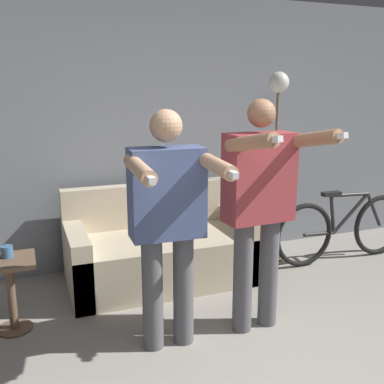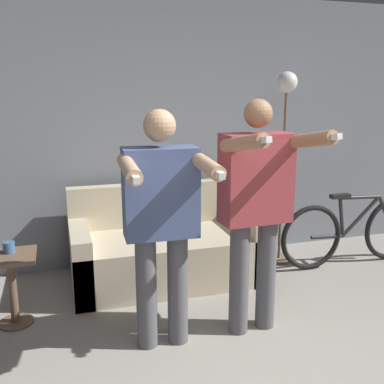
{
  "view_description": "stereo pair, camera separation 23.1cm",
  "coord_description": "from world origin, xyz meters",
  "px_view_note": "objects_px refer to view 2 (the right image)",
  "views": [
    {
      "loc": [
        -1.32,
        -1.53,
        1.73
      ],
      "look_at": [
        -0.12,
        1.64,
        0.94
      ],
      "focal_mm": 42.0,
      "sensor_mm": 36.0,
      "label": 1
    },
    {
      "loc": [
        -1.1,
        -1.61,
        1.73
      ],
      "look_at": [
        -0.12,
        1.64,
        0.94
      ],
      "focal_mm": 42.0,
      "sensor_mm": 36.0,
      "label": 2
    }
  ],
  "objects_px": {
    "person_left": "(162,214)",
    "side_table": "(12,277)",
    "couch": "(165,250)",
    "floor_lamp": "(285,127)",
    "bicycle": "(353,232)",
    "person_right": "(257,201)",
    "cat": "(181,174)",
    "cup": "(9,247)"
  },
  "relations": [
    {
      "from": "person_left",
      "to": "side_table",
      "type": "relative_size",
      "value": 2.94
    },
    {
      "from": "couch",
      "to": "floor_lamp",
      "type": "distance_m",
      "value": 1.65
    },
    {
      "from": "person_left",
      "to": "bicycle",
      "type": "bearing_deg",
      "value": 24.26
    },
    {
      "from": "person_right",
      "to": "cat",
      "type": "relative_size",
      "value": 3.1
    },
    {
      "from": "couch",
      "to": "cat",
      "type": "height_order",
      "value": "cat"
    },
    {
      "from": "person_right",
      "to": "floor_lamp",
      "type": "xyz_separation_m",
      "value": [
        0.84,
        1.19,
        0.39
      ]
    },
    {
      "from": "floor_lamp",
      "to": "cup",
      "type": "distance_m",
      "value": 2.69
    },
    {
      "from": "cat",
      "to": "side_table",
      "type": "distance_m",
      "value": 1.8
    },
    {
      "from": "person_left",
      "to": "side_table",
      "type": "height_order",
      "value": "person_left"
    },
    {
      "from": "person_right",
      "to": "side_table",
      "type": "bearing_deg",
      "value": 156.68
    },
    {
      "from": "person_right",
      "to": "cup",
      "type": "relative_size",
      "value": 19.52
    },
    {
      "from": "cup",
      "to": "side_table",
      "type": "bearing_deg",
      "value": -84.86
    },
    {
      "from": "side_table",
      "to": "bicycle",
      "type": "height_order",
      "value": "bicycle"
    },
    {
      "from": "cat",
      "to": "bicycle",
      "type": "xyz_separation_m",
      "value": [
        1.62,
        -0.53,
        -0.57
      ]
    },
    {
      "from": "couch",
      "to": "person_left",
      "type": "distance_m",
      "value": 1.29
    },
    {
      "from": "cat",
      "to": "side_table",
      "type": "xyz_separation_m",
      "value": [
        -1.52,
        -0.8,
        -0.53
      ]
    },
    {
      "from": "side_table",
      "to": "cup",
      "type": "xyz_separation_m",
      "value": [
        -0.0,
        0.05,
        0.21
      ]
    },
    {
      "from": "couch",
      "to": "cat",
      "type": "distance_m",
      "value": 0.75
    },
    {
      "from": "couch",
      "to": "bicycle",
      "type": "height_order",
      "value": "couch"
    },
    {
      "from": "side_table",
      "to": "person_right",
      "type": "bearing_deg",
      "value": -19.68
    },
    {
      "from": "couch",
      "to": "cat",
      "type": "xyz_separation_m",
      "value": [
        0.24,
        0.32,
        0.64
      ]
    },
    {
      "from": "floor_lamp",
      "to": "person_right",
      "type": "bearing_deg",
      "value": -125.1
    },
    {
      "from": "cat",
      "to": "bicycle",
      "type": "relative_size",
      "value": 0.34
    },
    {
      "from": "floor_lamp",
      "to": "cup",
      "type": "bearing_deg",
      "value": -167.81
    },
    {
      "from": "person_left",
      "to": "person_right",
      "type": "bearing_deg",
      "value": 2.17
    },
    {
      "from": "cup",
      "to": "person_right",
      "type": "bearing_deg",
      "value": -21.21
    },
    {
      "from": "person_left",
      "to": "cup",
      "type": "xyz_separation_m",
      "value": [
        -1.01,
        0.65,
        -0.35
      ]
    },
    {
      "from": "cat",
      "to": "person_left",
      "type": "bearing_deg",
      "value": -110.31
    },
    {
      "from": "side_table",
      "to": "bicycle",
      "type": "xyz_separation_m",
      "value": [
        3.14,
        0.27,
        -0.04
      ]
    },
    {
      "from": "person_left",
      "to": "cup",
      "type": "bearing_deg",
      "value": 149.14
    },
    {
      "from": "person_left",
      "to": "person_right",
      "type": "distance_m",
      "value": 0.67
    },
    {
      "from": "person_right",
      "to": "bicycle",
      "type": "height_order",
      "value": "person_right"
    },
    {
      "from": "person_left",
      "to": "side_table",
      "type": "distance_m",
      "value": 1.29
    },
    {
      "from": "cat",
      "to": "cup",
      "type": "bearing_deg",
      "value": -153.87
    },
    {
      "from": "floor_lamp",
      "to": "side_table",
      "type": "distance_m",
      "value": 2.76
    },
    {
      "from": "bicycle",
      "to": "person_left",
      "type": "bearing_deg",
      "value": -157.82
    },
    {
      "from": "couch",
      "to": "cat",
      "type": "bearing_deg",
      "value": 53.33
    },
    {
      "from": "floor_lamp",
      "to": "bicycle",
      "type": "height_order",
      "value": "floor_lamp"
    },
    {
      "from": "person_left",
      "to": "cat",
      "type": "distance_m",
      "value": 1.49
    },
    {
      "from": "person_left",
      "to": "couch",
      "type": "bearing_deg",
      "value": 77.64
    },
    {
      "from": "couch",
      "to": "cup",
      "type": "xyz_separation_m",
      "value": [
        -1.28,
        -0.42,
        0.31
      ]
    },
    {
      "from": "person_left",
      "to": "person_right",
      "type": "xyz_separation_m",
      "value": [
        0.67,
        0.0,
        0.04
      ]
    }
  ]
}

